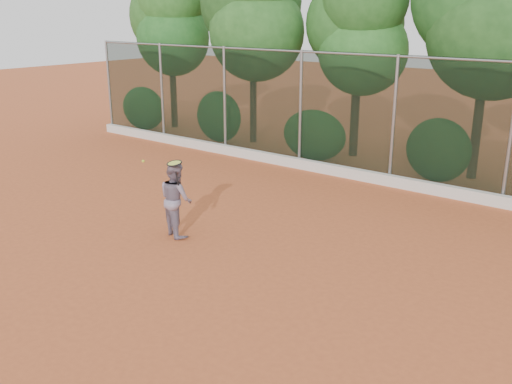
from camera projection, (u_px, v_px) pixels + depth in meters
The scene contains 7 objects.
ground at pixel (223, 269), 10.55m from camera, with size 80.00×80.00×0.00m, color #B9562B.
concrete_curb at pixel (386, 180), 15.63m from camera, with size 24.00×0.20×0.30m, color silver.
tennis_player at pixel (176, 199), 11.96m from camera, with size 0.77×0.60×1.59m, color slate.
chainlink_fence at pixel (394, 117), 15.25m from camera, with size 24.09×0.09×3.50m.
foliage_backdrop at pixel (413, 17), 16.29m from camera, with size 23.70×3.63×7.55m.
tennis_racket at pixel (175, 165), 11.44m from camera, with size 0.36×0.36×0.55m.
tennis_ball_in_flight at pixel (143, 161), 12.77m from camera, with size 0.07×0.07×0.07m.
Camera 1 is at (6.41, -7.21, 4.55)m, focal length 40.00 mm.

